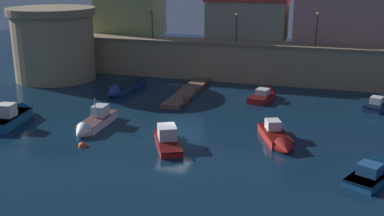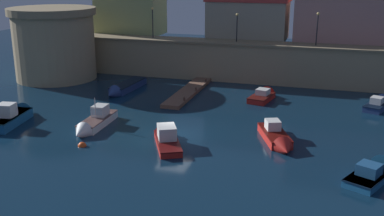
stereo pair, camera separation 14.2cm
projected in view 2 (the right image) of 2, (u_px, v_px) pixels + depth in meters
ground_plane at (173, 136)px, 36.60m from camera, size 110.63×110.63×0.00m
quay_wall at (229, 60)px, 54.28m from camera, size 46.10×3.53×4.51m
old_town_backdrop at (273, 6)px, 55.37m from camera, size 39.44×6.08×9.17m
fortress_tower at (54, 43)px, 54.24m from camera, size 10.01×10.01×8.30m
pier_dock at (188, 92)px, 48.73m from camera, size 1.85×11.87×0.70m
quay_lamp_0 at (153, 18)px, 55.59m from camera, size 0.32×0.32×3.66m
quay_lamp_1 at (237, 23)px, 52.78m from camera, size 0.32×0.32×3.22m
quay_lamp_2 at (318, 24)px, 50.25m from camera, size 0.32×0.32×3.57m
moored_boat_1 at (15, 115)px, 39.77m from camera, size 2.64×6.39×2.33m
moored_boat_2 at (124, 88)px, 49.44m from camera, size 1.96×7.33×1.51m
moored_boat_3 at (166, 136)px, 35.22m from camera, size 4.07×6.05×1.96m
moored_boat_4 at (277, 138)px, 34.81m from camera, size 3.62×5.88×1.82m
moored_boat_6 at (376, 171)px, 29.42m from camera, size 3.85×5.47×1.80m
moored_boat_7 at (380, 103)px, 44.05m from camera, size 3.17×5.36×1.65m
moored_boat_9 at (93, 123)px, 38.12m from camera, size 1.77×6.27×2.86m
moored_boat_10 at (264, 95)px, 46.75m from camera, size 2.55×4.79×1.66m
mooring_buoy_0 at (82, 146)px, 34.44m from camera, size 0.63×0.63×0.63m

